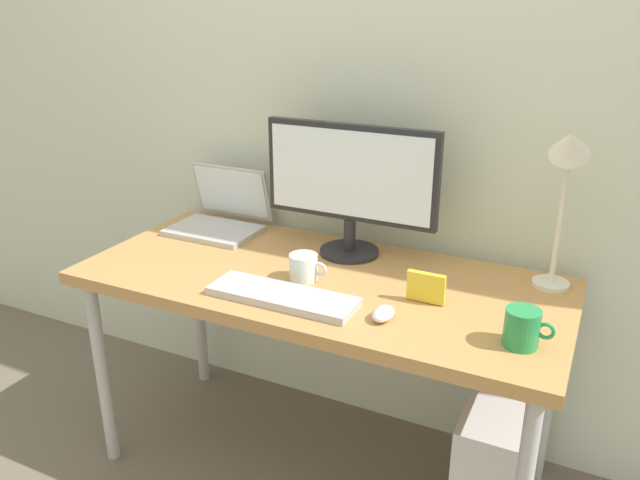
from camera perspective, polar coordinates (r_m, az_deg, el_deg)
The scene contains 12 objects.
ground_plane at distance 2.36m, azimuth 0.00°, elevation -19.89°, with size 6.00×6.00×0.00m, color #665B51.
back_wall at distance 2.16m, azimuth 4.75°, elevation 14.39°, with size 4.40×0.04×2.60m, color silver.
desk at distance 1.98m, azimuth 0.00°, elevation -4.95°, with size 1.51×0.68×0.74m.
monitor at distance 2.04m, azimuth 2.78°, elevation 5.36°, with size 0.59×0.20×0.44m.
laptop at distance 2.36m, azimuth -8.96°, elevation 2.35°, with size 0.32×0.28×0.23m.
desk_lamp at distance 1.87m, azimuth 21.51°, elevation 5.85°, with size 0.11×0.16×0.51m.
keyboard at distance 1.80m, azimuth -3.45°, elevation -5.14°, with size 0.44×0.14×0.02m, color #B2B2B7.
mouse at distance 1.71m, azimuth 5.77°, elevation -6.67°, with size 0.06×0.09×0.03m, color silver.
coffee_mug at distance 1.64m, azimuth 17.95°, elevation -7.62°, with size 0.12×0.09×0.10m.
glass_cup at distance 1.92m, azimuth -1.47°, elevation -2.49°, with size 0.12×0.09×0.08m.
photo_frame at distance 1.80m, azimuth 9.63°, elevation -4.27°, with size 0.11×0.02×0.09m, color yellow.
computer_tower at distance 2.12m, azimuth 15.32°, elevation -19.02°, with size 0.18×0.36×0.42m, color silver.
Camera 1 is at (0.78, -1.60, 1.56)m, focal length 35.15 mm.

